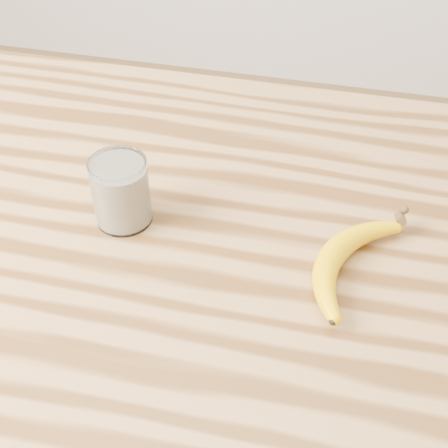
# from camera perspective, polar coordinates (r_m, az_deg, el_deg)

# --- Properties ---
(table) EXTENTS (1.20, 0.80, 0.90)m
(table) POSITION_cam_1_polar(r_m,az_deg,el_deg) (0.98, -5.48, -4.81)
(table) COLOR olive
(table) RESTS_ON ground
(smoothie_glass) EXTENTS (0.08, 0.08, 0.10)m
(smoothie_glass) POSITION_cam_1_polar(r_m,az_deg,el_deg) (0.86, -9.40, 2.91)
(smoothie_glass) COLOR white
(smoothie_glass) RESTS_ON table
(banana) EXTENTS (0.19, 0.30, 0.03)m
(banana) POSITION_cam_1_polar(r_m,az_deg,el_deg) (0.82, 9.90, -2.75)
(banana) COLOR #E6AD00
(banana) RESTS_ON table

